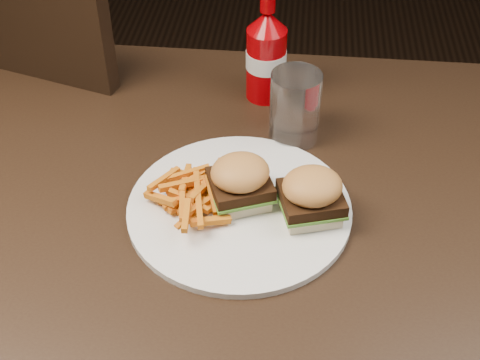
# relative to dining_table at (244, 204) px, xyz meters

# --- Properties ---
(dining_table) EXTENTS (1.20, 0.80, 0.04)m
(dining_table) POSITION_rel_dining_table_xyz_m (0.00, 0.00, 0.00)
(dining_table) COLOR black
(dining_table) RESTS_ON ground
(chair_far) EXTENTS (0.59, 0.59, 0.04)m
(chair_far) POSITION_rel_dining_table_xyz_m (-0.41, 0.51, -0.30)
(chair_far) COLOR black
(chair_far) RESTS_ON ground
(plate) EXTENTS (0.32, 0.32, 0.01)m
(plate) POSITION_rel_dining_table_xyz_m (-0.00, -0.03, 0.03)
(plate) COLOR white
(plate) RESTS_ON dining_table
(sandwich_half_a) EXTENTS (0.09, 0.09, 0.02)m
(sandwich_half_a) POSITION_rel_dining_table_xyz_m (-0.00, -0.02, 0.04)
(sandwich_half_a) COLOR beige
(sandwich_half_a) RESTS_ON plate
(sandwich_half_b) EXTENTS (0.09, 0.09, 0.02)m
(sandwich_half_b) POSITION_rel_dining_table_xyz_m (0.10, -0.04, 0.04)
(sandwich_half_b) COLOR beige
(sandwich_half_b) RESTS_ON plate
(fries_pile) EXTENTS (0.13, 0.13, 0.05)m
(fries_pile) POSITION_rel_dining_table_xyz_m (-0.07, -0.04, 0.05)
(fries_pile) COLOR #D07300
(fries_pile) RESTS_ON plate
(ketchup_bottle) EXTENTS (0.08, 0.08, 0.13)m
(ketchup_bottle) POSITION_rel_dining_table_xyz_m (0.01, 0.26, 0.08)
(ketchup_bottle) COLOR #970004
(ketchup_bottle) RESTS_ON dining_table
(tumbler) EXTENTS (0.09, 0.09, 0.12)m
(tumbler) POSITION_rel_dining_table_xyz_m (0.07, 0.14, 0.08)
(tumbler) COLOR white
(tumbler) RESTS_ON dining_table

